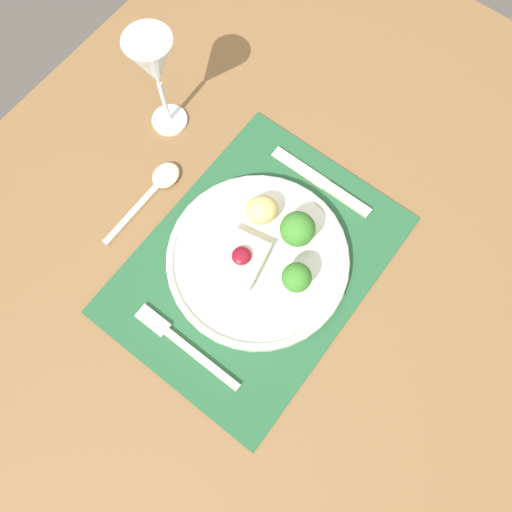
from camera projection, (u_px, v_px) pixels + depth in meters
name	position (u px, v px, depth m)	size (l,w,h in m)	color
ground_plane	(256.00, 336.00, 1.47)	(8.00, 8.00, 0.00)	#4C4742
dining_table	(256.00, 279.00, 0.87)	(1.35, 1.03, 0.72)	brown
placemat	(256.00, 264.00, 0.79)	(0.45, 0.33, 0.00)	#235633
dinner_plate	(259.00, 255.00, 0.77)	(0.29, 0.29, 0.08)	silver
fork	(180.00, 342.00, 0.74)	(0.02, 0.19, 0.01)	beige
knife	(327.00, 186.00, 0.82)	(0.02, 0.19, 0.01)	beige
spoon	(158.00, 184.00, 0.82)	(0.18, 0.04, 0.01)	beige
wine_glass_near	(154.00, 66.00, 0.73)	(0.07, 0.07, 0.20)	white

